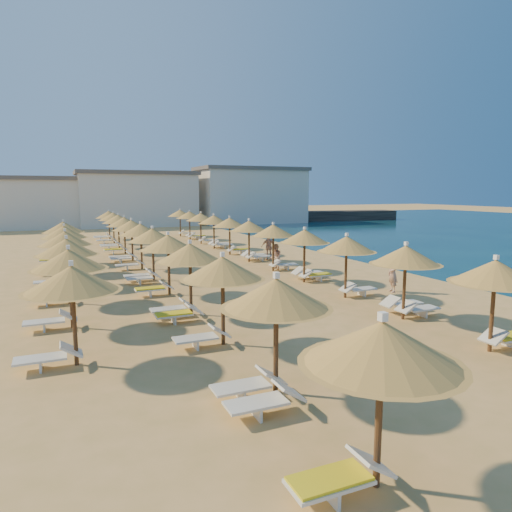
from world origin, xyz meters
name	(u,v)px	position (x,y,z in m)	size (l,w,h in m)	color
ground	(271,297)	(0.00, 0.00, 0.00)	(220.00, 220.00, 0.00)	#E0A562
jetty	(306,216)	(27.21, 44.63, 0.75)	(30.00, 4.00, 1.50)	black
hotel_blocks	(149,198)	(2.92, 45.30, 3.70)	(46.70, 10.58, 8.10)	beige
parasol_row_east	(260,229)	(3.06, 8.06, 2.38)	(2.64, 44.08, 2.92)	brown
parasol_row_west	(146,233)	(-4.05, 8.06, 2.38)	(2.64, 44.08, 2.92)	brown
parasol_row_inland	(66,243)	(-8.34, 4.30, 2.38)	(2.64, 21.48, 2.92)	brown
loungers	(190,267)	(-1.76, 7.32, 0.34)	(14.53, 42.08, 0.66)	silver
beachgoer_c	(268,247)	(4.65, 10.25, 0.89)	(1.05, 0.44, 1.78)	tan
beachgoer_a	(393,274)	(5.77, -1.28, 0.89)	(0.65, 0.43, 1.78)	tan
beachgoer_b	(276,257)	(3.44, 6.57, 0.77)	(0.75, 0.59, 1.55)	tan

